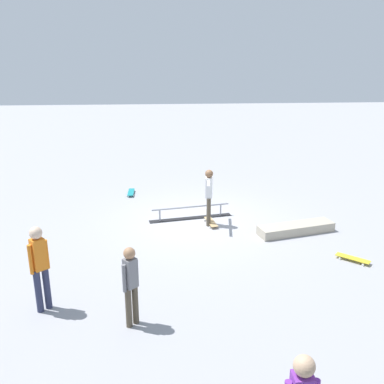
% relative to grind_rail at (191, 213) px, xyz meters
% --- Properties ---
extents(ground_plane, '(60.00, 60.00, 0.00)m').
position_rel_grind_rail_xyz_m(ground_plane, '(-0.19, 0.29, -0.17)').
color(ground_plane, '#9E9EA3').
extents(grind_rail, '(2.52, 0.69, 0.39)m').
position_rel_grind_rail_xyz_m(grind_rail, '(0.00, 0.00, 0.00)').
color(grind_rail, black).
rests_on(grind_rail, ground_plane).
extents(skate_ledge, '(2.23, 1.04, 0.26)m').
position_rel_grind_rail_xyz_m(skate_ledge, '(-2.83, 1.30, -0.04)').
color(skate_ledge, '#B2A893').
rests_on(skate_ledge, ground_plane).
extents(skater_main, '(0.26, 1.33, 1.65)m').
position_rel_grind_rail_xyz_m(skater_main, '(-0.48, 0.54, 0.79)').
color(skater_main, brown).
rests_on(skater_main, ground_plane).
extents(skateboard_main, '(0.36, 0.82, 0.09)m').
position_rel_grind_rail_xyz_m(skateboard_main, '(-0.55, 0.51, -0.10)').
color(skateboard_main, tan).
rests_on(skateboard_main, ground_plane).
extents(bystander_orange_shirt, '(0.35, 0.31, 1.74)m').
position_rel_grind_rail_xyz_m(bystander_orange_shirt, '(3.18, 4.57, 0.81)').
color(bystander_orange_shirt, '#2D3351').
rests_on(bystander_orange_shirt, ground_plane).
extents(bystander_grey_shirt, '(0.31, 0.29, 1.56)m').
position_rel_grind_rail_xyz_m(bystander_grey_shirt, '(1.44, 5.19, 0.71)').
color(bystander_grey_shirt, brown).
rests_on(bystander_grey_shirt, ground_plane).
extents(loose_skateboard_yellow, '(0.73, 0.68, 0.09)m').
position_rel_grind_rail_xyz_m(loose_skateboard_yellow, '(-3.68, 3.05, -0.10)').
color(loose_skateboard_yellow, yellow).
rests_on(loose_skateboard_yellow, ground_plane).
extents(loose_skateboard_teal, '(0.27, 0.80, 0.09)m').
position_rel_grind_rail_xyz_m(loose_skateboard_teal, '(1.94, -2.45, -0.10)').
color(loose_skateboard_teal, teal).
rests_on(loose_skateboard_teal, ground_plane).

